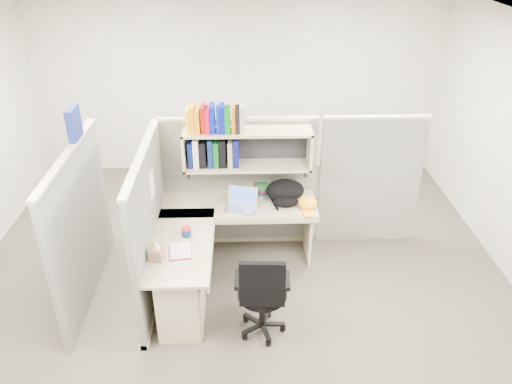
{
  "coord_description": "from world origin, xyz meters",
  "views": [
    {
      "loc": [
        0.05,
        -4.29,
        3.57
      ],
      "look_at": [
        0.18,
        0.25,
        1.05
      ],
      "focal_mm": 35.0,
      "sensor_mm": 36.0,
      "label": 1
    }
  ],
  "objects_px": {
    "laptop": "(241,201)",
    "snack_canister": "(186,232)",
    "backpack": "(286,193)",
    "desk": "(199,272)",
    "task_chair": "(262,306)"
  },
  "relations": [
    {
      "from": "laptop",
      "to": "snack_canister",
      "type": "distance_m",
      "value": 0.74
    },
    {
      "from": "backpack",
      "to": "task_chair",
      "type": "relative_size",
      "value": 0.44
    },
    {
      "from": "backpack",
      "to": "snack_canister",
      "type": "xyz_separation_m",
      "value": [
        -1.05,
        -0.64,
        -0.08
      ]
    },
    {
      "from": "laptop",
      "to": "snack_canister",
      "type": "relative_size",
      "value": 3.3
    },
    {
      "from": "snack_canister",
      "to": "task_chair",
      "type": "height_order",
      "value": "task_chair"
    },
    {
      "from": "laptop",
      "to": "backpack",
      "type": "bearing_deg",
      "value": 29.11
    },
    {
      "from": "laptop",
      "to": "backpack",
      "type": "xyz_separation_m",
      "value": [
        0.5,
        0.15,
        0.01
      ]
    },
    {
      "from": "laptop",
      "to": "task_chair",
      "type": "height_order",
      "value": "task_chair"
    },
    {
      "from": "backpack",
      "to": "snack_canister",
      "type": "distance_m",
      "value": 1.23
    },
    {
      "from": "snack_canister",
      "to": "task_chair",
      "type": "xyz_separation_m",
      "value": [
        0.74,
        -0.64,
        -0.43
      ]
    },
    {
      "from": "desk",
      "to": "laptop",
      "type": "distance_m",
      "value": 0.92
    },
    {
      "from": "laptop",
      "to": "task_chair",
      "type": "bearing_deg",
      "value": -67.5
    },
    {
      "from": "snack_canister",
      "to": "task_chair",
      "type": "relative_size",
      "value": 0.1
    },
    {
      "from": "desk",
      "to": "laptop",
      "type": "height_order",
      "value": "laptop"
    },
    {
      "from": "snack_canister",
      "to": "backpack",
      "type": "bearing_deg",
      "value": 31.23
    }
  ]
}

